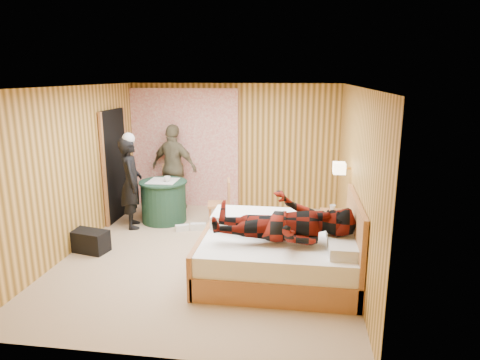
# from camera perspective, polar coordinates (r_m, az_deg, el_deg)

# --- Properties ---
(floor) EXTENTS (4.20, 5.00, 0.01)m
(floor) POSITION_cam_1_polar(r_m,az_deg,el_deg) (6.66, -4.15, -9.73)
(floor) COLOR tan
(floor) RESTS_ON ground
(ceiling) EXTENTS (4.20, 5.00, 0.01)m
(ceiling) POSITION_cam_1_polar(r_m,az_deg,el_deg) (6.10, -4.56, 12.32)
(ceiling) COLOR white
(ceiling) RESTS_ON wall_back
(wall_back) EXTENTS (4.20, 0.02, 2.50)m
(wall_back) POSITION_cam_1_polar(r_m,az_deg,el_deg) (8.68, -0.84, 4.51)
(wall_back) COLOR #DBA754
(wall_back) RESTS_ON floor
(wall_left) EXTENTS (0.02, 5.00, 2.50)m
(wall_left) POSITION_cam_1_polar(r_m,az_deg,el_deg) (7.01, -21.37, 1.30)
(wall_left) COLOR #DBA754
(wall_left) RESTS_ON floor
(wall_right) EXTENTS (0.02, 5.00, 2.50)m
(wall_right) POSITION_cam_1_polar(r_m,az_deg,el_deg) (6.17, 15.07, 0.17)
(wall_right) COLOR #DBA754
(wall_right) RESTS_ON floor
(curtain) EXTENTS (2.20, 0.08, 2.40)m
(curtain) POSITION_cam_1_polar(r_m,az_deg,el_deg) (8.82, -7.36, 4.23)
(curtain) COLOR silver
(curtain) RESTS_ON floor
(doorway) EXTENTS (0.06, 0.90, 2.05)m
(doorway) POSITION_cam_1_polar(r_m,az_deg,el_deg) (8.26, -16.32, 1.88)
(doorway) COLOR black
(doorway) RESTS_ON floor
(wall_lamp) EXTENTS (0.26, 0.24, 0.16)m
(wall_lamp) POSITION_cam_1_polar(r_m,az_deg,el_deg) (6.58, 13.12, 1.57)
(wall_lamp) COLOR gold
(wall_lamp) RESTS_ON wall_right
(bed) EXTENTS (2.08, 1.64, 1.13)m
(bed) POSITION_cam_1_polar(r_m,az_deg,el_deg) (5.84, 5.50, -9.78)
(bed) COLOR #BB844C
(bed) RESTS_ON floor
(nightstand) EXTENTS (0.41, 0.55, 0.53)m
(nightstand) POSITION_cam_1_polar(r_m,az_deg,el_deg) (7.03, 12.19, -6.31)
(nightstand) COLOR #BB844C
(nightstand) RESTS_ON floor
(round_table) EXTENTS (0.88, 0.88, 0.78)m
(round_table) POSITION_cam_1_polar(r_m,az_deg,el_deg) (8.04, -10.13, -2.75)
(round_table) COLOR #1F432F
(round_table) RESTS_ON floor
(chair_far) EXTENTS (0.51, 0.51, 0.93)m
(chair_far) POSITION_cam_1_polar(r_m,az_deg,el_deg) (8.64, -8.90, -0.51)
(chair_far) COLOR #BB844C
(chair_far) RESTS_ON floor
(chair_near) EXTENTS (0.46, 0.46, 0.87)m
(chair_near) POSITION_cam_1_polar(r_m,az_deg,el_deg) (7.58, -2.26, -2.67)
(chair_near) COLOR #BB844C
(chair_near) RESTS_ON floor
(duffel_bag) EXTENTS (0.64, 0.43, 0.33)m
(duffel_bag) POSITION_cam_1_polar(r_m,az_deg,el_deg) (7.05, -19.47, -7.68)
(duffel_bag) COLOR black
(duffel_bag) RESTS_ON floor
(sneaker_left) EXTENTS (0.29, 0.17, 0.12)m
(sneaker_left) POSITION_cam_1_polar(r_m,az_deg,el_deg) (7.60, -5.59, -6.21)
(sneaker_left) COLOR silver
(sneaker_left) RESTS_ON floor
(sneaker_right) EXTENTS (0.26, 0.19, 0.11)m
(sneaker_right) POSITION_cam_1_polar(r_m,az_deg,el_deg) (7.60, -7.71, -6.34)
(sneaker_right) COLOR silver
(sneaker_right) RESTS_ON floor
(woman_standing) EXTENTS (0.58, 0.69, 1.62)m
(woman_standing) POSITION_cam_1_polar(r_m,az_deg,el_deg) (7.75, -14.32, -0.38)
(woman_standing) COLOR black
(woman_standing) RESTS_ON floor
(man_at_table) EXTENTS (1.09, 0.71, 1.72)m
(man_at_table) POSITION_cam_1_polar(r_m,az_deg,el_deg) (8.60, -8.76, 1.64)
(man_at_table) COLOR brown
(man_at_table) RESTS_ON floor
(man_on_bed) EXTENTS (0.86, 0.67, 1.77)m
(man_on_bed) POSITION_cam_1_polar(r_m,az_deg,el_deg) (5.38, 5.85, -4.24)
(man_on_bed) COLOR #601109
(man_on_bed) RESTS_ON bed
(book_lower) EXTENTS (0.19, 0.24, 0.02)m
(book_lower) POSITION_cam_1_polar(r_m,az_deg,el_deg) (6.89, 12.33, -4.37)
(book_lower) COLOR silver
(book_lower) RESTS_ON nightstand
(book_upper) EXTENTS (0.25, 0.27, 0.02)m
(book_upper) POSITION_cam_1_polar(r_m,az_deg,el_deg) (6.89, 12.34, -4.21)
(book_upper) COLOR silver
(book_upper) RESTS_ON nightstand
(cup_nightstand) EXTENTS (0.12, 0.12, 0.09)m
(cup_nightstand) POSITION_cam_1_polar(r_m,az_deg,el_deg) (7.05, 12.24, -3.64)
(cup_nightstand) COLOR silver
(cup_nightstand) RESTS_ON nightstand
(cup_table) EXTENTS (0.15, 0.15, 0.10)m
(cup_table) POSITION_cam_1_polar(r_m,az_deg,el_deg) (7.85, -9.68, 0.15)
(cup_table) COLOR silver
(cup_table) RESTS_ON round_table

